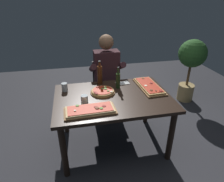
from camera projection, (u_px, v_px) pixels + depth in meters
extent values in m
plane|color=#2D2D33|center=(113.00, 143.00, 2.71)|extent=(6.40, 6.40, 0.00)
cube|color=black|center=(113.00, 98.00, 2.38)|extent=(1.40, 0.96, 0.04)
cylinder|color=black|center=(64.00, 152.00, 2.09)|extent=(0.07, 0.07, 0.70)
cylinder|color=black|center=(171.00, 136.00, 2.31)|extent=(0.07, 0.07, 0.70)
cylinder|color=black|center=(65.00, 112.00, 2.78)|extent=(0.07, 0.07, 0.70)
cylinder|color=black|center=(147.00, 103.00, 3.01)|extent=(0.07, 0.07, 0.70)
cube|color=olive|center=(90.00, 111.00, 2.07)|extent=(0.56, 0.26, 0.02)
cube|color=#E5C184|center=(90.00, 110.00, 2.06)|extent=(0.52, 0.23, 0.02)
cube|color=#B72D19|center=(90.00, 109.00, 2.05)|extent=(0.48, 0.21, 0.01)
cylinder|color=maroon|center=(104.00, 106.00, 2.09)|extent=(0.04, 0.04, 0.00)
cylinder|color=brown|center=(97.00, 108.00, 2.05)|extent=(0.04, 0.04, 0.01)
cylinder|color=maroon|center=(95.00, 107.00, 2.07)|extent=(0.03, 0.03, 0.00)
cylinder|color=#4C7F2D|center=(101.00, 108.00, 2.05)|extent=(0.04, 0.04, 0.01)
cylinder|color=#4C7F2D|center=(77.00, 106.00, 2.10)|extent=(0.04, 0.04, 0.00)
cylinder|color=beige|center=(75.00, 111.00, 2.01)|extent=(0.03, 0.03, 0.01)
cube|color=olive|center=(149.00, 87.00, 2.59)|extent=(0.28, 0.58, 0.02)
cube|color=tan|center=(149.00, 86.00, 2.59)|extent=(0.25, 0.53, 0.02)
cube|color=#B72D19|center=(149.00, 85.00, 2.58)|extent=(0.22, 0.49, 0.01)
cylinder|color=brown|center=(143.00, 78.00, 2.76)|extent=(0.04, 0.04, 0.00)
cylinder|color=maroon|center=(161.00, 91.00, 2.41)|extent=(0.04, 0.04, 0.01)
cylinder|color=brown|center=(151.00, 90.00, 2.42)|extent=(0.04, 0.04, 0.01)
cylinder|color=maroon|center=(151.00, 83.00, 2.61)|extent=(0.04, 0.04, 0.01)
cylinder|color=brown|center=(156.00, 91.00, 2.41)|extent=(0.02, 0.02, 0.01)
cylinder|color=beige|center=(146.00, 86.00, 2.55)|extent=(0.04, 0.04, 0.00)
cylinder|color=brown|center=(103.00, 92.00, 2.45)|extent=(0.31, 0.31, 0.02)
cylinder|color=tan|center=(103.00, 91.00, 2.45)|extent=(0.28, 0.28, 0.02)
cylinder|color=#B72D19|center=(103.00, 90.00, 2.44)|extent=(0.25, 0.25, 0.01)
cylinder|color=maroon|center=(97.00, 93.00, 2.35)|extent=(0.04, 0.04, 0.00)
cylinder|color=#4C7F2D|center=(108.00, 91.00, 2.41)|extent=(0.03, 0.03, 0.01)
cylinder|color=#4C7F2D|center=(105.00, 87.00, 2.51)|extent=(0.04, 0.04, 0.01)
cylinder|color=beige|center=(111.00, 92.00, 2.39)|extent=(0.04, 0.04, 0.01)
cylinder|color=maroon|center=(97.00, 87.00, 2.50)|extent=(0.04, 0.04, 0.01)
cylinder|color=maroon|center=(95.00, 92.00, 2.37)|extent=(0.04, 0.04, 0.00)
cylinder|color=brown|center=(103.00, 87.00, 2.50)|extent=(0.03, 0.03, 0.01)
cylinder|color=#4C7F2D|center=(106.00, 89.00, 2.46)|extent=(0.04, 0.04, 0.01)
cylinder|color=#4C7F2D|center=(102.00, 89.00, 2.46)|extent=(0.03, 0.03, 0.01)
cylinder|color=#47230F|center=(100.00, 75.00, 2.65)|extent=(0.07, 0.07, 0.25)
cylinder|color=#47230F|center=(99.00, 64.00, 2.57)|extent=(0.03, 0.03, 0.06)
cylinder|color=black|center=(99.00, 61.00, 2.56)|extent=(0.03, 0.03, 0.01)
cylinder|color=#233819|center=(118.00, 81.00, 2.54)|extent=(0.06, 0.06, 0.20)
cylinder|color=#233819|center=(118.00, 71.00, 2.48)|extent=(0.03, 0.03, 0.08)
cylinder|color=black|center=(118.00, 68.00, 2.46)|extent=(0.03, 0.03, 0.01)
cylinder|color=silver|center=(65.00, 87.00, 2.49)|extent=(0.07, 0.07, 0.11)
cylinder|color=silver|center=(84.00, 99.00, 2.23)|extent=(0.08, 0.08, 0.09)
cube|color=white|center=(122.00, 83.00, 2.71)|extent=(0.19, 0.12, 0.01)
cube|color=silver|center=(123.00, 83.00, 2.69)|extent=(0.17, 0.02, 0.00)
cube|color=silver|center=(122.00, 82.00, 2.72)|extent=(0.17, 0.03, 0.00)
cube|color=black|center=(107.00, 90.00, 3.20)|extent=(0.44, 0.44, 0.04)
cube|color=black|center=(105.00, 73.00, 3.27)|extent=(0.40, 0.04, 0.42)
cylinder|color=black|center=(97.00, 109.00, 3.11)|extent=(0.04, 0.04, 0.41)
cylinder|color=black|center=(121.00, 107.00, 3.18)|extent=(0.04, 0.04, 0.41)
cylinder|color=black|center=(94.00, 98.00, 3.44)|extent=(0.04, 0.04, 0.41)
cylinder|color=black|center=(115.00, 96.00, 3.51)|extent=(0.04, 0.04, 0.41)
cylinder|color=#23232D|center=(103.00, 107.00, 3.12)|extent=(0.11, 0.11, 0.45)
cylinder|color=#23232D|center=(115.00, 106.00, 3.16)|extent=(0.11, 0.11, 0.45)
cube|color=#23232D|center=(108.00, 89.00, 3.08)|extent=(0.34, 0.40, 0.12)
cube|color=#381E23|center=(107.00, 67.00, 3.02)|extent=(0.38, 0.22, 0.52)
sphere|color=brown|center=(106.00, 42.00, 2.85)|extent=(0.22, 0.22, 0.22)
cylinder|color=#381E23|center=(93.00, 68.00, 2.93)|extent=(0.09, 0.31, 0.21)
cylinder|color=#381E23|center=(121.00, 66.00, 3.01)|extent=(0.09, 0.31, 0.21)
cylinder|color=tan|center=(185.00, 92.00, 3.75)|extent=(0.29, 0.29, 0.31)
cylinder|color=brown|center=(189.00, 75.00, 3.59)|extent=(0.04, 0.04, 0.41)
sphere|color=#285623|center=(193.00, 54.00, 3.41)|extent=(0.49, 0.49, 0.49)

